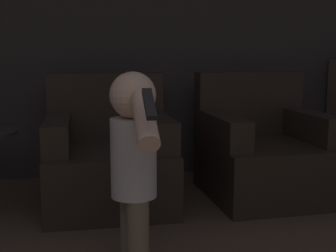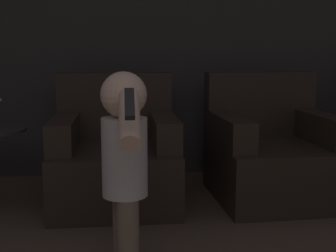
# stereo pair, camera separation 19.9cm
# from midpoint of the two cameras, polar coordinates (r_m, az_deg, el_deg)

# --- Properties ---
(wall_back) EXTENTS (8.40, 0.05, 2.60)m
(wall_back) POSITION_cam_midpoint_polar(r_m,az_deg,el_deg) (3.87, -3.11, 13.22)
(wall_back) COLOR #33302D
(wall_back) RESTS_ON ground_plane
(armchair_left) EXTENTS (0.83, 0.88, 0.87)m
(armchair_left) POSITION_cam_midpoint_polar(r_m,az_deg,el_deg) (3.21, -4.67, -3.92)
(armchair_left) COLOR black
(armchair_left) RESTS_ON ground_plane
(armchair_right) EXTENTS (0.87, 0.91, 0.87)m
(armchair_right) POSITION_cam_midpoint_polar(r_m,az_deg,el_deg) (3.40, 14.26, -3.43)
(armchair_right) COLOR black
(armchair_right) RESTS_ON ground_plane
(person_toddler) EXTENTS (0.21, 0.63, 0.94)m
(person_toddler) POSITION_cam_midpoint_polar(r_m,az_deg,el_deg) (2.10, -2.60, -3.88)
(person_toddler) COLOR brown
(person_toddler) RESTS_ON ground_plane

